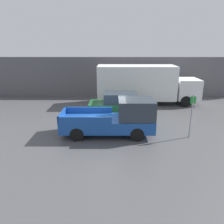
{
  "coord_description": "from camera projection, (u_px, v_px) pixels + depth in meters",
  "views": [
    {
      "loc": [
        0.46,
        -12.9,
        5.16
      ],
      "look_at": [
        0.39,
        0.02,
        1.07
      ],
      "focal_mm": 35.0,
      "sensor_mm": 36.0,
      "label": 1
    }
  ],
  "objects": [
    {
      "name": "pickup_truck",
      "position": [
        116.0,
        119.0,
        12.62
      ],
      "size": [
        5.32,
        2.01,
        2.15
      ],
      "color": "#194799",
      "rests_on": "ground"
    },
    {
      "name": "parking_sign",
      "position": [
        191.0,
        114.0,
        12.11
      ],
      "size": [
        0.3,
        0.07,
        2.51
      ],
      "color": "gray",
      "rests_on": "ground"
    },
    {
      "name": "building_wall",
      "position": [
        109.0,
        77.0,
        21.77
      ],
      "size": [
        28.0,
        0.15,
        3.88
      ],
      "color": "#56565B",
      "rests_on": "ground"
    },
    {
      "name": "delivery_truck",
      "position": [
        144.0,
        84.0,
        19.12
      ],
      "size": [
        8.81,
        2.5,
        3.33
      ],
      "color": "white",
      "rests_on": "ground"
    },
    {
      "name": "ground_plane",
      "position": [
        106.0,
        128.0,
        13.86
      ],
      "size": [
        60.0,
        60.0,
        0.0
      ],
      "primitive_type": "plane",
      "color": "#4C4C4F"
    },
    {
      "name": "car",
      "position": [
        119.0,
        105.0,
        15.86
      ],
      "size": [
        4.25,
        1.85,
        1.78
      ],
      "color": "#1E592D",
      "rests_on": "ground"
    }
  ]
}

